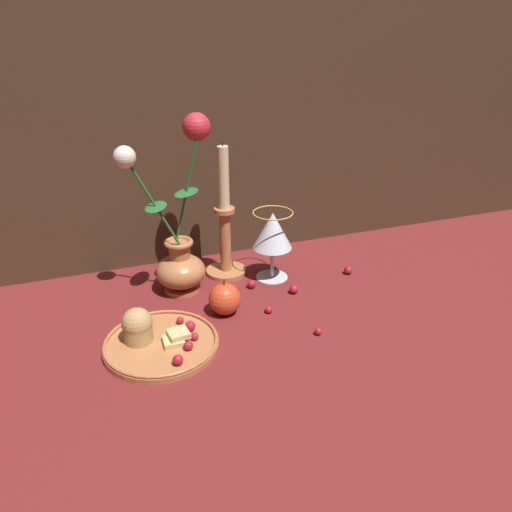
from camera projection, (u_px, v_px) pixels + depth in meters
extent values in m
plane|color=maroon|center=(256.00, 307.00, 1.03)|extent=(2.40, 2.40, 0.00)
cylinder|color=#B77042|center=(182.00, 288.00, 1.09)|extent=(0.08, 0.08, 0.01)
ellipsoid|color=#B77042|center=(181.00, 271.00, 1.07)|extent=(0.11, 0.11, 0.07)
cylinder|color=#B77042|center=(179.00, 252.00, 1.05)|extent=(0.04, 0.04, 0.04)
torus|color=#B77042|center=(179.00, 243.00, 1.04)|extent=(0.06, 0.06, 0.01)
cylinder|color=#23662D|center=(153.00, 203.00, 0.98)|extent=(0.10, 0.02, 0.20)
ellipsoid|color=#23662D|center=(156.00, 207.00, 0.99)|extent=(0.07, 0.08, 0.00)
sphere|color=silver|center=(125.00, 157.00, 0.92)|extent=(0.04, 0.04, 0.04)
cylinder|color=#23662D|center=(187.00, 187.00, 1.01)|extent=(0.06, 0.02, 0.23)
ellipsoid|color=#23662D|center=(186.00, 192.00, 1.01)|extent=(0.08, 0.08, 0.00)
sphere|color=red|center=(197.00, 127.00, 0.98)|extent=(0.06, 0.06, 0.06)
cylinder|color=#B77042|center=(161.00, 345.00, 0.90)|extent=(0.21, 0.21, 0.01)
torus|color=#B77042|center=(161.00, 341.00, 0.90)|extent=(0.21, 0.21, 0.01)
cylinder|color=tan|center=(138.00, 331.00, 0.90)|extent=(0.05, 0.05, 0.04)
sphere|color=tan|center=(137.00, 323.00, 0.89)|extent=(0.06, 0.06, 0.06)
cube|color=#DBBC7A|center=(173.00, 341.00, 0.90)|extent=(0.04, 0.04, 0.01)
cube|color=#DBBC7A|center=(178.00, 334.00, 0.90)|extent=(0.04, 0.04, 0.01)
sphere|color=#AD192D|center=(178.00, 360.00, 0.84)|extent=(0.02, 0.02, 0.02)
sphere|color=#AD192D|center=(188.00, 346.00, 0.88)|extent=(0.02, 0.02, 0.02)
sphere|color=#AD192D|center=(195.00, 336.00, 0.90)|extent=(0.01, 0.01, 0.01)
sphere|color=#AD192D|center=(190.00, 326.00, 0.93)|extent=(0.02, 0.02, 0.02)
sphere|color=#AD192D|center=(180.00, 320.00, 0.95)|extent=(0.01, 0.01, 0.01)
cylinder|color=silver|center=(272.00, 277.00, 1.14)|extent=(0.07, 0.07, 0.00)
cylinder|color=silver|center=(272.00, 262.00, 1.13)|extent=(0.01, 0.01, 0.07)
cone|color=silver|center=(273.00, 230.00, 1.09)|extent=(0.09, 0.09, 0.08)
cone|color=maroon|center=(273.00, 235.00, 1.10)|extent=(0.08, 0.08, 0.06)
torus|color=gold|center=(273.00, 213.00, 1.08)|extent=(0.09, 0.09, 0.00)
cylinder|color=#B77042|center=(226.00, 271.00, 1.16)|extent=(0.09, 0.09, 0.01)
cylinder|color=#B77042|center=(225.00, 242.00, 1.13)|extent=(0.03, 0.03, 0.14)
cylinder|color=#B77042|center=(224.00, 210.00, 1.10)|extent=(0.05, 0.05, 0.01)
cylinder|color=beige|center=(223.00, 178.00, 1.06)|extent=(0.02, 0.02, 0.14)
cylinder|color=black|center=(222.00, 144.00, 1.03)|extent=(0.00, 0.00, 0.01)
sphere|color=#D14223|center=(225.00, 299.00, 0.99)|extent=(0.07, 0.07, 0.07)
cylinder|color=#4C3319|center=(224.00, 282.00, 0.98)|extent=(0.00, 0.00, 0.01)
sphere|color=#AD192D|center=(269.00, 310.00, 1.01)|extent=(0.01, 0.01, 0.01)
sphere|color=#AD192D|center=(252.00, 284.00, 1.10)|extent=(0.02, 0.02, 0.02)
sphere|color=#AD192D|center=(318.00, 331.00, 0.94)|extent=(0.01, 0.01, 0.01)
sphere|color=#AD192D|center=(294.00, 289.00, 1.08)|extent=(0.02, 0.02, 0.02)
sphere|color=#AD192D|center=(348.00, 270.00, 1.16)|extent=(0.02, 0.02, 0.02)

